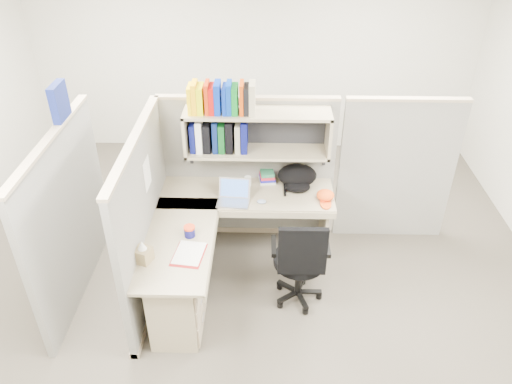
{
  "coord_description": "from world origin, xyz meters",
  "views": [
    {
      "loc": [
        0.2,
        -3.62,
        3.49
      ],
      "look_at": [
        0.1,
        0.25,
        0.95
      ],
      "focal_mm": 35.0,
      "sensor_mm": 36.0,
      "label": 1
    }
  ],
  "objects_px": {
    "desk": "(198,272)",
    "snack_canister": "(190,231)",
    "laptop": "(233,193)",
    "task_chair": "(299,274)",
    "backpack": "(297,178)"
  },
  "relations": [
    {
      "from": "snack_canister",
      "to": "task_chair",
      "type": "relative_size",
      "value": 0.1
    },
    {
      "from": "laptop",
      "to": "backpack",
      "type": "bearing_deg",
      "value": 29.13
    },
    {
      "from": "laptop",
      "to": "snack_canister",
      "type": "bearing_deg",
      "value": -119.29
    },
    {
      "from": "laptop",
      "to": "task_chair",
      "type": "relative_size",
      "value": 0.31
    },
    {
      "from": "snack_canister",
      "to": "task_chair",
      "type": "distance_m",
      "value": 1.08
    },
    {
      "from": "desk",
      "to": "snack_canister",
      "type": "xyz_separation_m",
      "value": [
        -0.07,
        0.15,
        0.34
      ]
    },
    {
      "from": "snack_canister",
      "to": "laptop",
      "type": "bearing_deg",
      "value": 56.12
    },
    {
      "from": "laptop",
      "to": "backpack",
      "type": "relative_size",
      "value": 0.78
    },
    {
      "from": "task_chair",
      "to": "snack_canister",
      "type": "bearing_deg",
      "value": 176.35
    },
    {
      "from": "task_chair",
      "to": "desk",
      "type": "bearing_deg",
      "value": -174.59
    },
    {
      "from": "desk",
      "to": "snack_canister",
      "type": "bearing_deg",
      "value": 115.86
    },
    {
      "from": "task_chair",
      "to": "laptop",
      "type": "bearing_deg",
      "value": 137.11
    },
    {
      "from": "desk",
      "to": "backpack",
      "type": "xyz_separation_m",
      "value": [
        0.91,
        0.96,
        0.41
      ]
    },
    {
      "from": "laptop",
      "to": "task_chair",
      "type": "xyz_separation_m",
      "value": [
        0.63,
        -0.59,
        -0.48
      ]
    },
    {
      "from": "desk",
      "to": "snack_canister",
      "type": "height_order",
      "value": "snack_canister"
    }
  ]
}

